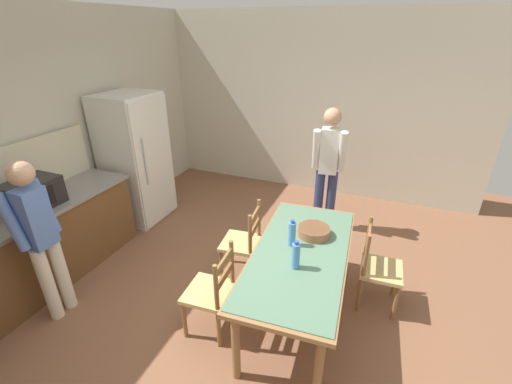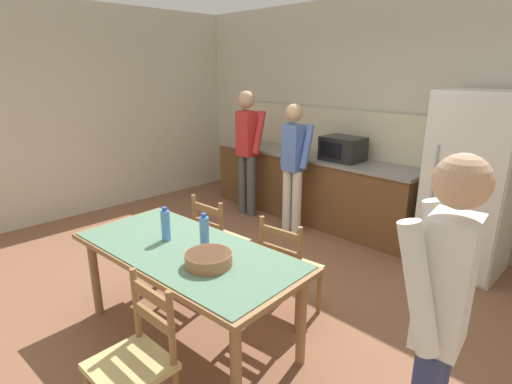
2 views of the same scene
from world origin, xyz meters
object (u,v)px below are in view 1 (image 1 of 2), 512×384
Objects in this scene: refrigerator at (136,159)px; dining_table at (300,260)px; serving_bowl at (314,231)px; chair_side_near_right at (378,268)px; bottle_near_centre at (296,256)px; chair_side_far_right at (243,242)px; bottle_off_centre at (292,234)px; chair_side_far_left at (212,292)px; person_by_table at (328,165)px; microwave at (32,194)px; person_at_counter at (40,235)px.

refrigerator reaches higher than dining_table.
chair_side_near_right is (0.14, -0.65, -0.37)m from serving_bowl.
bottle_near_centre reaches higher than serving_bowl.
chair_side_far_right reaches higher than serving_bowl.
bottle_off_centre is 0.84× the size of serving_bowl.
refrigerator reaches higher than bottle_off_centre.
person_by_table reaches higher than chair_side_far_left.
person_at_counter is (-0.37, -0.52, -0.15)m from microwave.
serving_bowl is 1.14m from chair_side_far_left.
refrigerator is 2.02× the size of chair_side_far_right.
bottle_near_centre is at bearing 133.70° from chair_side_near_right.
person_by_table reaches higher than microwave.
microwave is at bearing 179.30° from refrigerator.
refrigerator is at bearing -130.68° from chair_side_far_left.
chair_side_far_left is at bearing 108.26° from bottle_near_centre.
microwave is 2.78m from bottle_near_centre.
chair_side_far_left is (-0.79, 0.73, -0.37)m from serving_bowl.
chair_side_far_left is (-0.23, 0.71, -0.44)m from bottle_near_centre.
bottle_near_centre is at bearing 44.96° from chair_side_far_right.
dining_table is at bearing -111.30° from refrigerator.
dining_table is 0.87m from chair_side_near_right.
refrigerator is 2.94m from dining_table.
chair_side_near_right is at bearing -78.06° from serving_bowl.
serving_bowl is 0.20× the size of person_at_counter.
refrigerator is 2.16m from chair_side_far_right.
person_by_table reaches higher than person_at_counter.
chair_side_far_right is 1.00× the size of chair_side_far_left.
microwave is at bearing -35.51° from person_at_counter.
serving_bowl is at bearing -104.87° from refrigerator.
refrigerator is 3.68× the size of microwave.
refrigerator is 6.82× the size of bottle_near_centre.
serving_bowl is 1.46m from person_by_table.
serving_bowl is at bearing -152.64° from person_at_counter.
refrigerator is at bearing 75.13° from serving_bowl.
bottle_off_centre is at bearing -156.22° from person_at_counter.
person_at_counter reaches higher than microwave.
chair_side_far_left is at bearing -89.63° from microwave.
chair_side_near_right is 0.53× the size of person_by_table.
refrigerator is 3.04m from bottle_near_centre.
chair_side_near_right is (0.38, -0.80, -0.44)m from bottle_off_centre.
microwave reaches higher than dining_table.
person_at_counter reaches higher than serving_bowl.
chair_side_far_right is at bearing 179.95° from chair_side_far_left.
dining_table is 7.08× the size of bottle_near_centre.
microwave is 1.56× the size of serving_bowl.
dining_table is at bearing -80.14° from microwave.
person_by_table is (2.00, 0.13, 0.08)m from bottle_near_centre.
bottle_off_centre is 0.91m from chair_side_far_left.
microwave is 2.15m from chair_side_far_left.
bottle_off_centre is at bearing 59.05° from chair_side_far_right.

